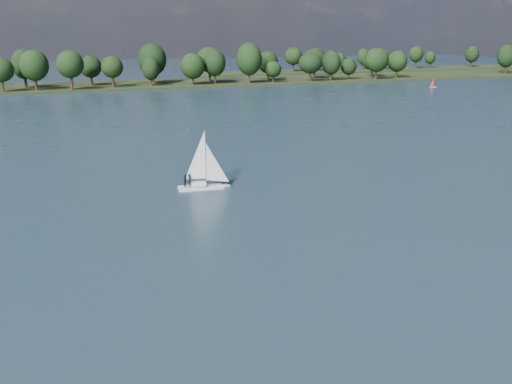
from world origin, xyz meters
The scene contains 6 objects.
ground centered at (0.00, 100.00, 0.00)m, with size 700.00×700.00×0.00m, color #233342.
far_shore centered at (0.00, 212.00, 0.00)m, with size 660.00×40.00×1.50m, color black.
far_shore_back centered at (160.00, 260.00, 0.00)m, with size 220.00×30.00×1.40m, color black.
sailboat centered at (-9.90, 54.65, 2.29)m, with size 6.41×2.51×8.21m.
dinghy_orange centered at (113.14, 163.21, 0.92)m, with size 2.53×1.26×3.88m.
treeline centered at (-13.64, 208.02, 8.08)m, with size 562.41×74.18×17.80m.
Camera 1 is at (-29.76, -14.27, 19.45)m, focal length 40.00 mm.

